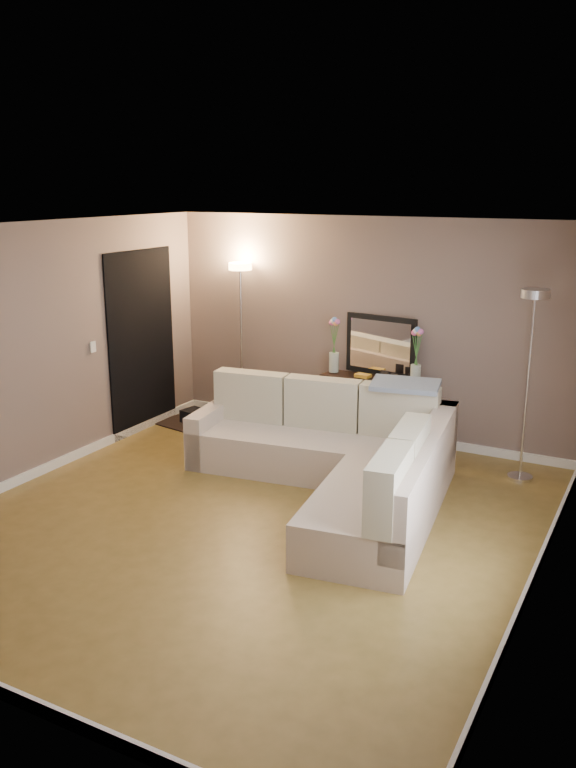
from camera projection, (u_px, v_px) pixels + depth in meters
The scene contains 22 objects.
floor at pixel (246, 522), 6.75m from camera, with size 5.00×5.50×0.01m, color olive.
ceiling at pixel (242, 228), 6.07m from camera, with size 5.00×5.50×0.01m, color white.
wall_back at pixel (366, 329), 8.77m from camera, with size 5.00×0.02×2.60m, color #77645B.
wall_left at pixel (32, 353), 7.55m from camera, with size 0.02×5.50×2.60m, color #77645B.
wall_right at pixel (549, 426), 5.28m from camera, with size 0.02×5.50×2.60m, color #77645B.
baseboard_back at pixel (363, 431), 9.07m from camera, with size 5.00×0.03×0.10m, color white.
baseboard_front at pixel (7, 694), 4.41m from camera, with size 5.00×0.03×0.10m, color white.
baseboard_left at pixel (44, 469), 7.86m from camera, with size 0.03×5.50×0.10m, color white.
baseboard_right at pixel (530, 584), 5.61m from camera, with size 0.03×5.50×0.10m, color white.
doorway at pixel (142, 342), 9.04m from camera, with size 0.02×1.20×2.20m, color black.
switch_plate at pixel (93, 347), 8.29m from camera, with size 0.02×0.08×0.12m, color white.
sectional_sofa at pixel (341, 457), 7.35m from camera, with size 3.02×2.69×0.95m.
throw_blanket at pixel (405, 385), 7.63m from camera, with size 0.68×0.39×0.05m, color gray.
console_table at pixel (366, 406), 8.74m from camera, with size 1.29×0.49×0.77m.
leaning_mirror at pixel (381, 345), 8.64m from camera, with size 0.89×0.15×0.69m.
table_decor at pixel (371, 376), 8.57m from camera, with size 0.53×0.15×0.13m.
flower_vase_left at pixel (334, 349), 8.83m from camera, with size 0.15×0.13×0.66m.
flower_vase_right at pixel (416, 361), 8.24m from camera, with size 0.15×0.13×0.66m.
floor_lamp_lit at pixel (241, 310), 9.33m from camera, with size 0.33×0.33×2.01m.
floor_lamp_unlit at pixel (531, 347), 7.38m from camera, with size 0.29×0.29×1.97m.
charcoal_rug at pixel (216, 424), 9.47m from camera, with size 1.31×0.98×0.02m, color black.
black_bag at pixel (197, 419), 9.49m from camera, with size 0.37×0.26×0.24m, color black.
Camera 1 is at (3.24, -5.29, 2.96)m, focal length 35.00 mm.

